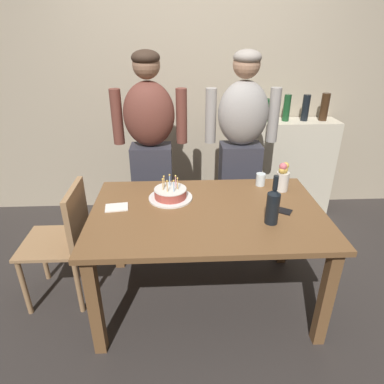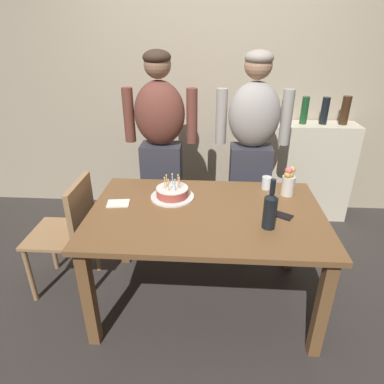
# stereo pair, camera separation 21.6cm
# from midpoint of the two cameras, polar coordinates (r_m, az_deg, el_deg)

# --- Properties ---
(ground_plane) EXTENTS (10.00, 10.00, 0.00)m
(ground_plane) POSITION_cam_midpoint_polar(r_m,az_deg,el_deg) (2.59, -0.21, -17.69)
(ground_plane) COLOR #332D2B
(back_wall) EXTENTS (5.20, 0.10, 2.60)m
(back_wall) POSITION_cam_midpoint_polar(r_m,az_deg,el_deg) (3.45, -1.45, 17.95)
(back_wall) COLOR tan
(back_wall) RESTS_ON ground_plane
(dining_table) EXTENTS (1.50, 0.96, 0.74)m
(dining_table) POSITION_cam_midpoint_polar(r_m,az_deg,el_deg) (2.19, -0.24, -5.48)
(dining_table) COLOR brown
(dining_table) RESTS_ON ground_plane
(birthday_cake) EXTENTS (0.30, 0.30, 0.16)m
(birthday_cake) POSITION_cam_midpoint_polar(r_m,az_deg,el_deg) (2.29, -6.41, -0.42)
(birthday_cake) COLOR white
(birthday_cake) RESTS_ON dining_table
(water_glass_near) EXTENTS (0.07, 0.07, 0.09)m
(water_glass_near) POSITION_cam_midpoint_polar(r_m,az_deg,el_deg) (2.50, 9.27, 2.08)
(water_glass_near) COLOR silver
(water_glass_near) RESTS_ON dining_table
(wine_bottle) EXTENTS (0.08, 0.08, 0.31)m
(wine_bottle) POSITION_cam_midpoint_polar(r_m,az_deg,el_deg) (1.99, 10.70, -2.33)
(wine_bottle) COLOR black
(wine_bottle) RESTS_ON dining_table
(cell_phone) EXTENTS (0.16, 0.14, 0.01)m
(cell_phone) POSITION_cam_midpoint_polar(r_m,az_deg,el_deg) (2.19, 12.16, -3.12)
(cell_phone) COLOR black
(cell_phone) RESTS_ON dining_table
(napkin_stack) EXTENTS (0.16, 0.13, 0.01)m
(napkin_stack) POSITION_cam_midpoint_polar(r_m,az_deg,el_deg) (2.25, -15.49, -2.63)
(napkin_stack) COLOR white
(napkin_stack) RESTS_ON dining_table
(flower_vase) EXTENTS (0.09, 0.09, 0.21)m
(flower_vase) POSITION_cam_midpoint_polar(r_m,az_deg,el_deg) (2.43, 12.86, 2.45)
(flower_vase) COLOR silver
(flower_vase) RESTS_ON dining_table
(person_man_bearded) EXTENTS (0.61, 0.27, 1.66)m
(person_man_bearded) POSITION_cam_midpoint_polar(r_m,az_deg,el_deg) (2.84, -9.21, 6.93)
(person_man_bearded) COLOR #33333D
(person_man_bearded) RESTS_ON ground_plane
(person_woman_cardigan) EXTENTS (0.61, 0.27, 1.66)m
(person_woman_cardigan) POSITION_cam_midpoint_polar(r_m,az_deg,el_deg) (2.85, 6.22, 7.21)
(person_woman_cardigan) COLOR #33333D
(person_woman_cardigan) RESTS_ON ground_plane
(dining_chair) EXTENTS (0.42, 0.42, 0.87)m
(dining_chair) POSITION_cam_midpoint_polar(r_m,az_deg,el_deg) (2.50, -23.20, -6.93)
(dining_chair) COLOR #A37A51
(dining_chair) RESTS_ON ground_plane
(shelf_cabinet) EXTENTS (0.87, 0.30, 1.24)m
(shelf_cabinet) POSITION_cam_midpoint_polar(r_m,az_deg,el_deg) (3.60, 14.54, 4.31)
(shelf_cabinet) COLOR beige
(shelf_cabinet) RESTS_ON ground_plane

